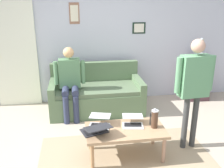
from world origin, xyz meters
name	(u,v)px	position (x,y,z in m)	size (l,w,h in m)	color
ground_plane	(117,157)	(0.00, 0.00, 0.00)	(7.68, 7.68, 0.00)	#B8A894
area_rug	(126,159)	(-0.12, 0.07, 0.00)	(2.37, 1.46, 0.01)	tan
back_wall	(100,36)	(0.00, -2.20, 1.35)	(7.04, 0.11, 2.70)	silver
interior_door	(16,55)	(1.65, -2.11, 1.02)	(0.82, 0.09, 2.05)	white
couch	(96,95)	(0.14, -1.62, 0.31)	(1.73, 0.88, 0.88)	#59724F
coffee_table	(125,132)	(-0.12, -0.03, 0.37)	(1.07, 0.58, 0.42)	tan
laptop_left	(133,122)	(-0.24, -0.13, 0.46)	(0.33, 0.33, 0.11)	silver
laptop_center	(100,123)	(0.22, -0.17, 0.46)	(0.36, 0.39, 0.13)	silver
laptop_right	(96,130)	(0.29, 0.02, 0.46)	(0.43, 0.45, 0.14)	#28282D
french_press	(155,119)	(-0.51, -0.02, 0.55)	(0.11, 0.09, 0.28)	#4C3323
side_shelf	(199,79)	(-2.07, -1.85, 0.45)	(0.42, 0.32, 0.90)	#4D3037
flower_vase	(202,51)	(-2.07, -1.85, 1.05)	(0.09, 0.09, 0.42)	#90969D
person_standing	(194,81)	(-1.07, -0.11, 1.02)	(0.57, 0.21, 1.60)	#393A3A
person_seated	(70,79)	(0.62, -1.39, 0.73)	(0.55, 0.51, 1.28)	#2E354E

